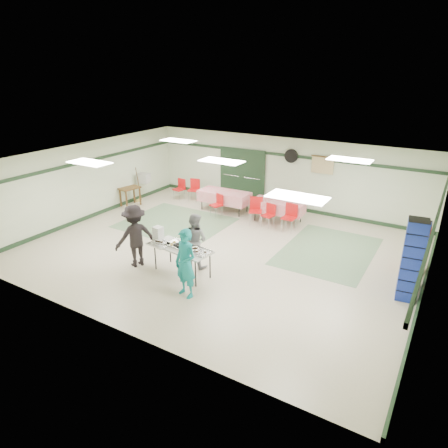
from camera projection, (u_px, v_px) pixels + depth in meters
The scene contains 42 objects.
floor at pixel (222, 249), 12.02m from camera, with size 11.00×11.00×0.00m, color #C3B69D.
ceiling at pixel (222, 160), 11.02m from camera, with size 11.00×11.00×0.00m, color white.
wall_back at pixel (283, 173), 15.11m from camera, with size 11.00×11.00×0.00m, color silver.
wall_front at pixel (104, 270), 7.93m from camera, with size 11.00×11.00×0.00m, color silver.
wall_left at pixel (89, 180), 14.15m from camera, with size 9.00×9.00×0.00m, color silver.
wall_right at pixel (432, 248), 8.89m from camera, with size 9.00×9.00×0.00m, color silver.
trim_back at pixel (284, 155), 14.82m from camera, with size 11.00×0.06×0.10m, color #1C341F.
baseboard_back at pixel (281, 206), 15.56m from camera, with size 11.00×0.06×0.12m, color #1C341F.
trim_left at pixel (87, 161), 13.88m from camera, with size 9.00×0.06×0.10m, color #1C341F.
baseboard_left at pixel (94, 215), 14.61m from camera, with size 9.00×0.06×0.12m, color #1C341F.
trim_right at pixel (437, 218), 8.64m from camera, with size 9.00×0.06×0.10m, color #1C341F.
baseboard_right at pixel (420, 297), 9.38m from camera, with size 9.00×0.06×0.12m, color #1C341F.
green_patch_a at pixel (176, 223), 14.01m from camera, with size 3.50×3.00×0.01m, color gray.
green_patch_b at pixel (328, 251), 11.87m from camera, with size 2.50×3.50×0.01m, color gray.
double_door_left at pixel (232, 174), 16.22m from camera, with size 0.90×0.06×2.10m, color gray.
double_door_right at pixel (253, 177), 15.77m from camera, with size 0.90×0.06×2.10m, color gray.
door_frame at pixel (242, 175), 15.98m from camera, with size 2.00×0.03×2.15m, color #1C341F.
wall_fan at pixel (291, 156), 14.66m from camera, with size 0.50×0.50×0.10m, color black.
scroll_banner at pixel (322, 165), 14.16m from camera, with size 0.80×0.02×0.60m, color #DCC589.
serving_table at pixel (182, 249), 10.33m from camera, with size 1.77×0.91×0.76m.
sheet_tray_right at pixel (199, 252), 10.05m from camera, with size 0.60×0.45×0.02m, color silver.
sheet_tray_mid at pixel (178, 245), 10.44m from camera, with size 0.61×0.47×0.02m, color silver.
sheet_tray_left at pixel (159, 244), 10.48m from camera, with size 0.59×0.44×0.02m, color silver.
baking_pan at pixel (184, 246), 10.29m from camera, with size 0.49×0.31×0.08m, color black.
foam_box_stack at pixel (158, 234), 10.68m from camera, with size 0.24×0.22×0.38m, color white.
volunteer_teal at pixel (185, 263), 9.28m from camera, with size 0.62×0.41×1.70m, color teal.
volunteer_grey at pixel (195, 240), 10.74m from camera, with size 0.74×0.58×1.52m, color gray.
volunteer_dark at pixel (135, 236), 10.74m from camera, with size 1.12×0.64×1.74m, color black.
dining_table_a at pixel (278, 206), 13.94m from camera, with size 1.84×0.91×0.77m.
dining_table_b at pixel (224, 196), 14.99m from camera, with size 1.95×0.90×0.77m.
chair_a at pixel (269, 213), 13.54m from camera, with size 0.43×0.44×0.80m.
chair_b at pixel (256, 208), 13.76m from camera, with size 0.57×0.57×0.94m.
chair_c at pixel (290, 215), 13.17m from camera, with size 0.44×0.44×0.92m.
chair_d at pixel (218, 203), 14.52m from camera, with size 0.48×0.48×0.81m.
chair_loose_a at pixel (194, 187), 16.20m from camera, with size 0.49×0.49×0.88m.
chair_loose_b at pixel (180, 187), 16.32m from camera, with size 0.45×0.45×0.86m.
crate_stack_blue_a at pixel (415, 254), 9.73m from camera, with size 0.38×0.38×1.72m, color #19399A.
crate_stack_red at pixel (418, 247), 10.49m from camera, with size 0.43×0.43×1.40m, color maroon.
crate_stack_blue_b at pixel (412, 260), 9.09m from camera, with size 0.44×0.44×2.00m, color #19399A.
printer_table at pixel (130, 190), 15.51m from camera, with size 0.65×0.86×0.74m.
office_printer at pixel (144, 178), 16.06m from camera, with size 0.46×0.40×0.37m, color #A8A8A4.
broom at pixel (139, 184), 15.99m from camera, with size 0.03×0.03×1.41m, color brown.
Camera 1 is at (5.66, -9.31, 5.12)m, focal length 32.00 mm.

